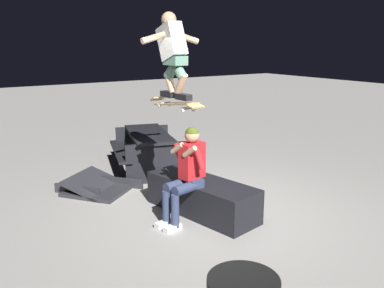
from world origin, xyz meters
TOP-DOWN VIEW (x-y plane):
  - ground_plane at (0.00, 0.00)m, footprint 40.00×40.00m
  - ledge_box_main at (0.13, 0.13)m, footprint 1.84×0.94m
  - person_sitting_on_ledge at (0.00, 0.48)m, footprint 0.60×0.78m
  - skateboard at (0.21, 0.52)m, footprint 1.03×0.26m
  - skater_airborne at (0.27, 0.52)m, footprint 0.62×0.89m
  - kicker_ramp at (1.83, 1.05)m, footprint 1.34×1.34m
  - picnic_table_back at (2.41, -0.19)m, footprint 2.02×1.79m

SIDE VIEW (x-z plane):
  - ground_plane at x=0.00m, z-range 0.00..0.00m
  - kicker_ramp at x=1.83m, z-range -0.11..0.23m
  - ledge_box_main at x=0.13m, z-range 0.00..0.50m
  - picnic_table_back at x=2.41m, z-range 0.12..0.87m
  - person_sitting_on_ledge at x=0.00m, z-range 0.08..1.41m
  - skateboard at x=0.21m, z-range 1.57..1.70m
  - skater_airborne at x=0.27m, z-range 1.76..2.88m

